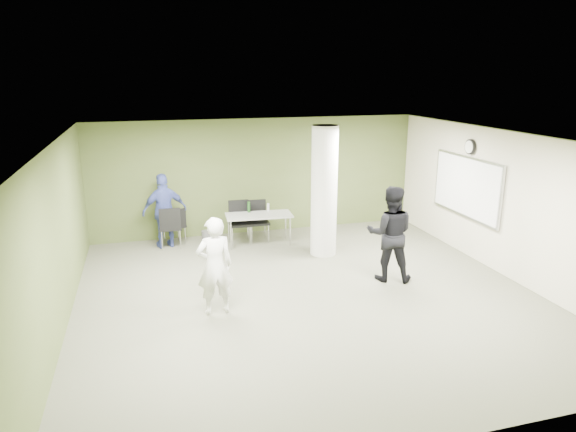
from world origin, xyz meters
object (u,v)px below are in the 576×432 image
object	(u,v)px
chair_back_left	(176,223)
folding_table	(259,216)
man_blue	(165,211)
woman_white	(215,266)
man_black	(390,234)

from	to	relation	value
chair_back_left	folding_table	bearing A→B (deg)	141.24
folding_table	man_blue	distance (m)	2.12
folding_table	man_blue	xyz separation A→B (m)	(-2.08, 0.38, 0.18)
woman_white	man_black	distance (m)	3.43
folding_table	woman_white	xyz separation A→B (m)	(-1.46, -3.27, 0.16)
chair_back_left	man_black	bearing A→B (deg)	116.02
chair_back_left	man_black	world-z (taller)	man_black
woman_white	man_black	world-z (taller)	man_black
chair_back_left	man_black	size ratio (longest dim) A/B	0.47
man_black	man_blue	world-z (taller)	man_black
folding_table	man_black	world-z (taller)	man_black
folding_table	man_blue	bearing A→B (deg)	173.49
chair_back_left	woman_white	world-z (taller)	woman_white
man_black	man_blue	bearing A→B (deg)	-14.43
folding_table	chair_back_left	size ratio (longest dim) A/B	1.80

